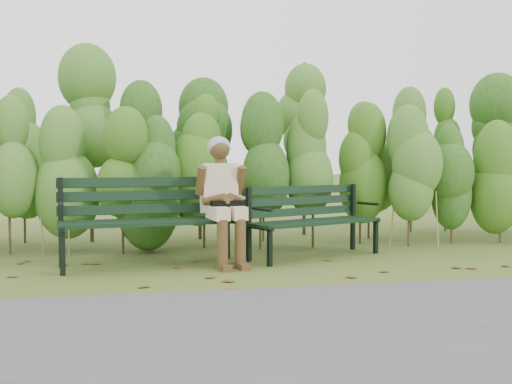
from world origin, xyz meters
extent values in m
plane|color=#495B1C|center=(0.00, 0.00, 0.00)|extent=(80.00, 80.00, 0.00)
cube|color=#474749|center=(0.00, -2.20, 0.01)|extent=(60.00, 2.50, 0.01)
cylinder|color=#47381E|center=(-2.14, 1.30, 0.40)|extent=(0.03, 0.03, 0.80)
ellipsoid|color=#3D731E|center=(-2.14, 1.30, 1.04)|extent=(0.64, 0.64, 1.44)
cylinder|color=#47381E|center=(-1.53, 1.30, 0.40)|extent=(0.03, 0.03, 0.80)
ellipsoid|color=#3D731E|center=(-1.53, 1.30, 1.04)|extent=(0.64, 0.64, 1.44)
cylinder|color=#47381E|center=(-0.92, 1.30, 0.40)|extent=(0.03, 0.03, 0.80)
ellipsoid|color=#3D731E|center=(-0.92, 1.30, 1.04)|extent=(0.64, 0.64, 1.44)
cylinder|color=#47381E|center=(-0.31, 1.30, 0.40)|extent=(0.03, 0.03, 0.80)
ellipsoid|color=#3D731E|center=(-0.31, 1.30, 1.04)|extent=(0.64, 0.64, 1.44)
cylinder|color=#47381E|center=(0.31, 1.30, 0.40)|extent=(0.03, 0.03, 0.80)
ellipsoid|color=#3D731E|center=(0.31, 1.30, 1.04)|extent=(0.64, 0.64, 1.44)
cylinder|color=#47381E|center=(0.92, 1.30, 0.40)|extent=(0.03, 0.03, 0.80)
ellipsoid|color=#3D731E|center=(0.92, 1.30, 1.04)|extent=(0.64, 0.64, 1.44)
cylinder|color=#47381E|center=(1.53, 1.30, 0.40)|extent=(0.03, 0.03, 0.80)
ellipsoid|color=#3D731E|center=(1.53, 1.30, 1.04)|extent=(0.64, 0.64, 1.44)
cylinder|color=#47381E|center=(2.14, 1.30, 0.40)|extent=(0.03, 0.03, 0.80)
ellipsoid|color=#3D731E|center=(2.14, 1.30, 1.04)|extent=(0.64, 0.64, 1.44)
cylinder|color=#47381E|center=(2.75, 1.30, 0.40)|extent=(0.03, 0.03, 0.80)
ellipsoid|color=#3D731E|center=(2.75, 1.30, 1.04)|extent=(0.64, 0.64, 1.44)
cylinder|color=#47381E|center=(3.36, 1.30, 0.40)|extent=(0.03, 0.03, 0.80)
ellipsoid|color=#3D731E|center=(3.36, 1.30, 1.04)|extent=(0.64, 0.64, 1.44)
cylinder|color=#47381E|center=(-2.69, 2.30, 0.55)|extent=(0.04, 0.04, 1.10)
ellipsoid|color=#2B5212|center=(-2.69, 2.30, 1.43)|extent=(0.70, 0.70, 1.98)
cylinder|color=#47381E|center=(-1.92, 2.30, 0.55)|extent=(0.04, 0.04, 1.10)
ellipsoid|color=#2B5212|center=(-1.92, 2.30, 1.43)|extent=(0.70, 0.70, 1.98)
cylinder|color=#47381E|center=(-1.15, 2.30, 0.55)|extent=(0.04, 0.04, 1.10)
ellipsoid|color=#2B5212|center=(-1.15, 2.30, 1.43)|extent=(0.70, 0.70, 1.98)
cylinder|color=#47381E|center=(-0.38, 2.30, 0.55)|extent=(0.04, 0.04, 1.10)
ellipsoid|color=#2B5212|center=(-0.38, 2.30, 1.43)|extent=(0.70, 0.70, 1.98)
cylinder|color=#47381E|center=(0.38, 2.30, 0.55)|extent=(0.04, 0.04, 1.10)
ellipsoid|color=#2B5212|center=(0.38, 2.30, 1.43)|extent=(0.70, 0.70, 1.98)
cylinder|color=#47381E|center=(1.15, 2.30, 0.55)|extent=(0.04, 0.04, 1.10)
ellipsoid|color=#2B5212|center=(1.15, 2.30, 1.43)|extent=(0.70, 0.70, 1.98)
cylinder|color=#47381E|center=(1.92, 2.30, 0.55)|extent=(0.04, 0.04, 1.10)
ellipsoid|color=#2B5212|center=(1.92, 2.30, 1.43)|extent=(0.70, 0.70, 1.98)
cylinder|color=#47381E|center=(2.69, 2.30, 0.55)|extent=(0.04, 0.04, 1.10)
ellipsoid|color=#2B5212|center=(2.69, 2.30, 1.43)|extent=(0.70, 0.70, 1.98)
cylinder|color=#47381E|center=(3.46, 2.30, 0.55)|extent=(0.04, 0.04, 1.10)
ellipsoid|color=#2B5212|center=(3.46, 2.30, 1.43)|extent=(0.70, 0.70, 1.98)
cylinder|color=#47381E|center=(4.22, 2.30, 0.55)|extent=(0.04, 0.04, 1.10)
ellipsoid|color=#2B5212|center=(4.22, 2.30, 1.43)|extent=(0.70, 0.70, 1.98)
cube|color=brown|center=(-0.85, -1.04, 0.00)|extent=(0.07, 0.09, 0.01)
cube|color=brown|center=(-1.34, -0.73, 0.00)|extent=(0.11, 0.11, 0.01)
cube|color=brown|center=(-1.41, -0.57, 0.00)|extent=(0.11, 0.11, 0.01)
cube|color=brown|center=(0.42, 0.70, 0.00)|extent=(0.10, 0.11, 0.01)
cube|color=brown|center=(-1.86, 0.67, 0.00)|extent=(0.11, 0.11, 0.01)
cube|color=brown|center=(0.93, 0.33, 0.00)|extent=(0.11, 0.11, 0.01)
cube|color=brown|center=(0.43, -0.46, 0.00)|extent=(0.10, 0.08, 0.01)
cube|color=brown|center=(-1.12, 0.29, 0.00)|extent=(0.11, 0.11, 0.01)
cube|color=brown|center=(-1.17, 0.94, 0.00)|extent=(0.11, 0.11, 0.01)
cube|color=brown|center=(-2.18, -1.03, 0.00)|extent=(0.09, 0.11, 0.01)
cube|color=brown|center=(1.60, -0.34, 0.00)|extent=(0.09, 0.10, 0.01)
cube|color=brown|center=(-0.92, -0.27, 0.00)|extent=(0.11, 0.11, 0.01)
cube|color=brown|center=(2.45, -0.21, 0.00)|extent=(0.09, 0.07, 0.01)
cube|color=brown|center=(1.46, -0.09, 0.00)|extent=(0.09, 0.10, 0.01)
cube|color=brown|center=(0.98, -0.03, 0.00)|extent=(0.09, 0.07, 0.01)
cube|color=brown|center=(1.84, 0.93, 0.00)|extent=(0.11, 0.10, 0.01)
cube|color=brown|center=(0.87, 0.63, 0.00)|extent=(0.11, 0.10, 0.01)
cube|color=brown|center=(-0.79, -0.57, 0.00)|extent=(0.11, 0.11, 0.01)
cube|color=brown|center=(-1.26, -0.01, 0.00)|extent=(0.11, 0.11, 0.01)
cube|color=brown|center=(1.57, 0.30, 0.00)|extent=(0.09, 0.11, 0.01)
cube|color=brown|center=(2.62, 0.67, 0.00)|extent=(0.11, 0.11, 0.01)
cube|color=brown|center=(0.34, -0.60, 0.00)|extent=(0.11, 0.11, 0.01)
cube|color=black|center=(-1.05, 0.19, 0.45)|extent=(1.82, 0.37, 0.04)
cube|color=black|center=(-1.07, 0.32, 0.45)|extent=(1.82, 0.37, 0.04)
cube|color=black|center=(-1.08, 0.44, 0.45)|extent=(1.82, 0.37, 0.04)
cube|color=black|center=(-1.10, 0.57, 0.45)|extent=(1.82, 0.37, 0.04)
cube|color=black|center=(-1.12, 0.66, 0.57)|extent=(1.81, 0.31, 0.11)
cube|color=black|center=(-1.12, 0.68, 0.71)|extent=(1.81, 0.31, 0.11)
cube|color=black|center=(-1.12, 0.69, 0.85)|extent=(1.81, 0.31, 0.11)
cube|color=black|center=(-1.91, 0.06, 0.23)|extent=(0.06, 0.06, 0.45)
cube|color=black|center=(-1.97, 0.49, 0.45)|extent=(0.06, 0.06, 0.91)
cube|color=black|center=(-1.94, 0.26, 0.43)|extent=(0.12, 0.51, 0.04)
cylinder|color=black|center=(-1.93, 0.21, 0.66)|extent=(0.09, 0.38, 0.04)
cube|color=black|center=(-0.19, 0.30, 0.23)|extent=(0.06, 0.06, 0.45)
cube|color=black|center=(-0.25, 0.73, 0.45)|extent=(0.06, 0.06, 0.91)
cube|color=black|center=(-0.22, 0.50, 0.43)|extent=(0.12, 0.51, 0.04)
cylinder|color=black|center=(-0.21, 0.45, 0.66)|extent=(0.09, 0.38, 0.04)
cube|color=black|center=(0.79, 0.45, 0.40)|extent=(1.50, 0.72, 0.04)
cube|color=black|center=(0.75, 0.56, 0.40)|extent=(1.50, 0.72, 0.04)
cube|color=black|center=(0.71, 0.66, 0.40)|extent=(1.50, 0.72, 0.04)
cube|color=black|center=(0.66, 0.76, 0.40)|extent=(1.50, 0.72, 0.04)
cube|color=black|center=(0.63, 0.83, 0.49)|extent=(1.48, 0.67, 0.09)
cube|color=black|center=(0.63, 0.85, 0.62)|extent=(1.48, 0.67, 0.09)
cube|color=black|center=(0.62, 0.86, 0.74)|extent=(1.48, 0.67, 0.09)
cube|color=black|center=(0.10, 0.14, 0.20)|extent=(0.06, 0.06, 0.40)
cube|color=black|center=(-0.05, 0.49, 0.40)|extent=(0.06, 0.06, 0.79)
cube|color=black|center=(0.03, 0.31, 0.38)|extent=(0.22, 0.42, 0.04)
cylinder|color=black|center=(0.05, 0.27, 0.57)|extent=(0.16, 0.32, 0.03)
cube|color=black|center=(1.50, 0.74, 0.20)|extent=(0.06, 0.06, 0.40)
cube|color=black|center=(1.35, 1.09, 0.40)|extent=(0.06, 0.06, 0.79)
cube|color=black|center=(1.43, 0.91, 0.38)|extent=(0.22, 0.42, 0.04)
cylinder|color=black|center=(1.44, 0.87, 0.57)|extent=(0.16, 0.32, 0.03)
cube|color=beige|center=(-0.42, 0.26, 0.55)|extent=(0.20, 0.45, 0.13)
cube|color=beige|center=(-0.23, 0.28, 0.55)|extent=(0.20, 0.45, 0.13)
cylinder|color=#4E381B|center=(-0.39, 0.08, 0.25)|extent=(0.13, 0.13, 0.50)
cylinder|color=#4E381B|center=(-0.21, 0.11, 0.25)|extent=(0.13, 0.13, 0.50)
cube|color=#4E381B|center=(-0.38, 0.00, 0.03)|extent=(0.12, 0.22, 0.06)
cube|color=#4E381B|center=(-0.20, 0.03, 0.03)|extent=(0.12, 0.22, 0.06)
cube|color=beige|center=(-0.36, 0.54, 0.78)|extent=(0.40, 0.31, 0.53)
cylinder|color=#4E381B|center=(-0.36, 0.52, 1.06)|extent=(0.09, 0.09, 0.10)
sphere|color=#4E381B|center=(-0.36, 0.51, 1.20)|extent=(0.22, 0.22, 0.22)
ellipsoid|color=gray|center=(-0.36, 0.54, 1.22)|extent=(0.25, 0.24, 0.22)
cylinder|color=#4E381B|center=(-0.57, 0.43, 0.87)|extent=(0.12, 0.23, 0.32)
cylinder|color=#4E381B|center=(-0.14, 0.49, 0.87)|extent=(0.12, 0.23, 0.32)
cylinder|color=#4E381B|center=(-0.44, 0.31, 0.68)|extent=(0.26, 0.25, 0.14)
cylinder|color=#4E381B|center=(-0.23, 0.35, 0.68)|extent=(0.21, 0.28, 0.14)
sphere|color=#4E381B|center=(-0.32, 0.27, 0.66)|extent=(0.11, 0.11, 0.11)
cube|color=black|center=(-0.33, 0.28, 0.59)|extent=(0.32, 0.17, 0.16)
camera|label=1|loc=(-1.22, -5.75, 1.08)|focal=42.00mm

